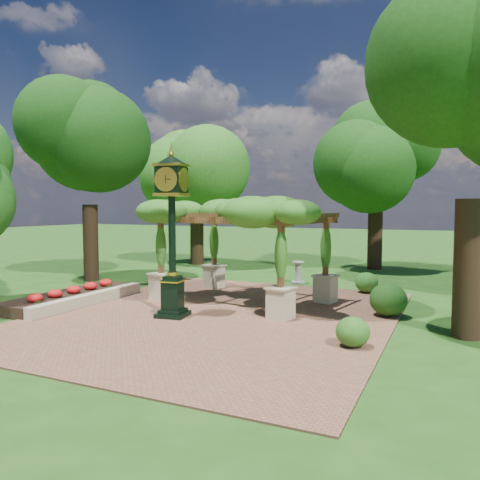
% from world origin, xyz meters
% --- Properties ---
extents(ground, '(120.00, 120.00, 0.00)m').
position_xyz_m(ground, '(0.00, 0.00, 0.00)').
color(ground, '#1E4714').
rests_on(ground, ground).
extents(brick_plaza, '(10.00, 12.00, 0.04)m').
position_xyz_m(brick_plaza, '(0.00, 1.00, 0.02)').
color(brick_plaza, brown).
rests_on(brick_plaza, ground).
extents(border_wall, '(0.35, 5.00, 0.40)m').
position_xyz_m(border_wall, '(-4.60, 0.50, 0.20)').
color(border_wall, '#C6B793').
rests_on(border_wall, ground).
extents(flower_bed, '(1.50, 5.00, 0.36)m').
position_xyz_m(flower_bed, '(-5.50, 0.50, 0.18)').
color(flower_bed, red).
rests_on(flower_bed, ground).
extents(pedestal_clock, '(1.08, 1.08, 4.84)m').
position_xyz_m(pedestal_clock, '(-1.14, 0.21, 2.89)').
color(pedestal_clock, black).
rests_on(pedestal_clock, brick_plaza).
extents(pergola, '(6.25, 4.58, 3.57)m').
position_xyz_m(pergola, '(-0.25, 3.21, 2.93)').
color(pergola, beige).
rests_on(pergola, brick_plaza).
extents(sundial, '(0.68, 0.68, 0.95)m').
position_xyz_m(sundial, '(0.33, 7.73, 0.42)').
color(sundial, gray).
rests_on(sundial, ground).
extents(shrub_front, '(0.95, 0.95, 0.70)m').
position_xyz_m(shrub_front, '(4.32, -0.60, 0.39)').
color(shrub_front, '#285C1A').
rests_on(shrub_front, brick_plaza).
extents(shrub_mid, '(1.29, 1.29, 0.99)m').
position_xyz_m(shrub_mid, '(4.65, 2.94, 0.53)').
color(shrub_mid, '#1E4A14').
rests_on(shrub_mid, brick_plaza).
extents(shrub_back, '(0.93, 0.93, 0.77)m').
position_xyz_m(shrub_back, '(3.41, 6.57, 0.43)').
color(shrub_back, '#2C6B1F').
rests_on(shrub_back, brick_plaza).
extents(tree_west_near, '(4.24, 4.24, 8.75)m').
position_xyz_m(tree_west_near, '(-8.36, 4.69, 6.00)').
color(tree_west_near, '#301E13').
rests_on(tree_west_near, ground).
extents(tree_west_far, '(4.30, 4.30, 8.69)m').
position_xyz_m(tree_west_far, '(-7.04, 11.83, 5.94)').
color(tree_west_far, '#302312').
rests_on(tree_west_far, ground).
extents(tree_north, '(4.33, 4.33, 8.93)m').
position_xyz_m(tree_north, '(2.54, 14.00, 6.11)').
color(tree_north, '#301C13').
rests_on(tree_north, ground).
extents(tree_east_near, '(4.60, 4.60, 8.98)m').
position_xyz_m(tree_east_near, '(6.73, 1.54, 6.16)').
color(tree_east_near, '#382316').
rests_on(tree_east_near, ground).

